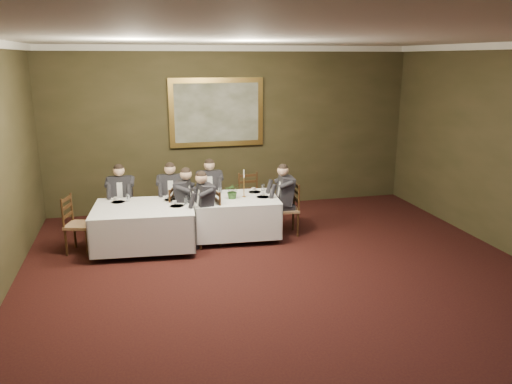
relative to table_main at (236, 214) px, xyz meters
name	(u,v)px	position (x,y,z in m)	size (l,w,h in m)	color
ground	(307,310)	(0.36, -2.99, -0.45)	(10.00, 10.00, 0.00)	black
ceiling	(315,35)	(0.36, -2.99, 3.05)	(8.00, 10.00, 0.10)	silver
back_wall	(233,129)	(0.36, 2.01, 1.30)	(8.00, 0.10, 3.50)	#312E18
crown_molding	(315,41)	(0.36, -2.99, 2.99)	(8.00, 10.00, 0.12)	white
table_main	(236,214)	(0.00, 0.00, 0.00)	(1.63, 1.29, 0.67)	black
table_second	(145,224)	(-1.66, -0.19, 0.00)	(1.84, 1.46, 0.67)	black
chair_main_backleft	(210,211)	(-0.36, 0.82, -0.17)	(0.47, 0.46, 1.00)	olive
diner_main_backleft	(210,200)	(-0.36, 0.81, 0.06)	(0.44, 0.51, 1.35)	black
chair_main_backright	(251,209)	(0.47, 0.76, -0.17)	(0.47, 0.46, 1.00)	olive
chair_main_endleft	(183,225)	(-0.98, 0.07, -0.17)	(0.53, 0.54, 1.00)	olive
diner_main_endleft	(183,213)	(-0.96, 0.07, 0.06)	(0.57, 0.52, 1.35)	black
chair_main_endright	(287,219)	(0.98, -0.07, -0.17)	(0.45, 0.47, 1.00)	olive
diner_main_endright	(286,208)	(0.96, -0.07, 0.06)	(0.51, 0.44, 1.35)	black
chair_sec_backleft	(123,218)	(-2.05, 0.74, -0.17)	(0.48, 0.46, 1.00)	olive
diner_sec_backleft	(122,207)	(-2.05, 0.73, 0.06)	(0.45, 0.51, 1.35)	black
chair_sec_backright	(172,216)	(-1.12, 0.66, -0.17)	(0.49, 0.47, 1.00)	olive
diner_sec_backright	(172,205)	(-1.12, 0.65, 0.06)	(0.45, 0.52, 1.35)	black
chair_sec_endright	(208,229)	(-0.56, -0.28, -0.17)	(0.47, 0.49, 1.00)	olive
diner_sec_endright	(207,217)	(-0.58, -0.28, 0.06)	(0.53, 0.46, 1.35)	black
chair_sec_endleft	(80,236)	(-2.75, -0.10, -0.17)	(0.53, 0.54, 1.00)	olive
centerpiece	(233,190)	(-0.06, -0.05, 0.47)	(0.28, 0.24, 0.31)	#2D5926
candlestick	(244,187)	(0.16, 0.01, 0.51)	(0.08, 0.08, 0.53)	gold
place_setting_table_main	(214,192)	(-0.34, 0.38, 0.35)	(0.33, 0.31, 0.14)	white
place_setting_table_second	(121,200)	(-2.04, 0.24, 0.35)	(0.33, 0.31, 0.14)	white
painting	(217,112)	(0.00, 1.95, 1.67)	(2.02, 0.09, 1.45)	#E2AC52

